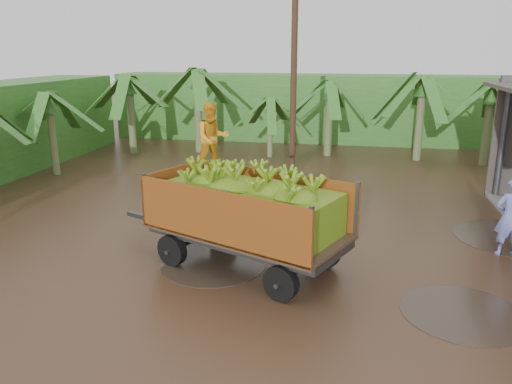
{
  "coord_description": "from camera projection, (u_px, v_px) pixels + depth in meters",
  "views": [
    {
      "loc": [
        0.34,
        -12.16,
        4.91
      ],
      "look_at": [
        -1.82,
        -1.09,
        1.69
      ],
      "focal_mm": 35.0,
      "sensor_mm": 36.0,
      "label": 1
    }
  ],
  "objects": [
    {
      "name": "hedge_north",
      "position": [
        312.0,
        108.0,
        27.86
      ],
      "size": [
        22.0,
        3.0,
        3.6
      ],
      "primitive_type": "cube",
      "color": "#2D661E",
      "rests_on": "ground"
    },
    {
      "name": "utility_pole",
      "position": [
        294.0,
        84.0,
        18.83
      ],
      "size": [
        1.2,
        0.24,
        7.25
      ],
      "color": "#47301E",
      "rests_on": "ground"
    },
    {
      "name": "banana_trailer",
      "position": [
        246.0,
        210.0,
        11.37
      ],
      "size": [
        6.25,
        3.83,
        3.75
      ],
      "rotation": [
        0.0,
        0.0,
        -0.41
      ],
      "color": "#B55D19",
      "rests_on": "ground"
    },
    {
      "name": "ground",
      "position": [
        333.0,
        247.0,
        12.88
      ],
      "size": [
        100.0,
        100.0,
        0.0
      ],
      "primitive_type": "plane",
      "color": "black",
      "rests_on": "ground"
    },
    {
      "name": "banana_plants",
      "position": [
        222.0,
        130.0,
        19.69
      ],
      "size": [
        25.26,
        20.77,
        4.2
      ],
      "color": "#2D661E",
      "rests_on": "ground"
    },
    {
      "name": "man_blue",
      "position": [
        510.0,
        217.0,
        12.13
      ],
      "size": [
        0.77,
        0.56,
        1.98
      ],
      "primitive_type": "imported",
      "rotation": [
        0.0,
        0.0,
        3.26
      ],
      "color": "#6D78C8",
      "rests_on": "ground"
    }
  ]
}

